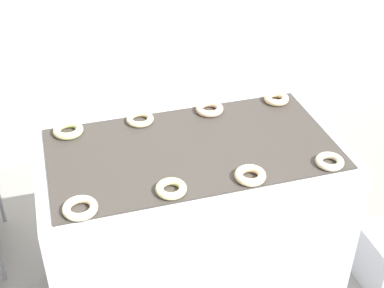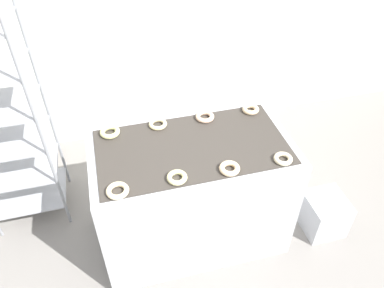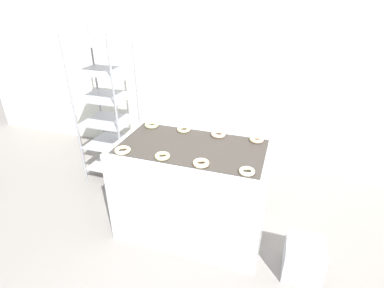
{
  "view_description": "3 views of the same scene",
  "coord_description": "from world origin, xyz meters",
  "px_view_note": "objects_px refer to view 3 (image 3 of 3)",
  "views": [
    {
      "loc": [
        -0.55,
        -1.24,
        2.32
      ],
      "look_at": [
        0.0,
        0.63,
        0.98
      ],
      "focal_mm": 50.0,
      "sensor_mm": 36.0,
      "label": 1
    },
    {
      "loc": [
        -0.48,
        -1.19,
        2.61
      ],
      "look_at": [
        0.0,
        0.63,
        0.98
      ],
      "focal_mm": 35.0,
      "sensor_mm": 36.0,
      "label": 2
    },
    {
      "loc": [
        0.73,
        -1.58,
        2.19
      ],
      "look_at": [
        0.0,
        0.63,
        0.98
      ],
      "focal_mm": 28.0,
      "sensor_mm": 36.0,
      "label": 3
    }
  ],
  "objects_px": {
    "glaze_bin": "(303,259)",
    "donut_far_midleft": "(184,129)",
    "donut_near_midright": "(201,163)",
    "donut_near_left": "(123,150)",
    "donut_near_midleft": "(162,156)",
    "donut_near_right": "(247,171)",
    "donut_far_left": "(152,125)",
    "donut_far_midright": "(218,134)",
    "donut_far_right": "(257,139)",
    "fryer_machine": "(192,190)",
    "baking_rack_cart": "(107,109)"
  },
  "relations": [
    {
      "from": "baking_rack_cart",
      "to": "donut_far_midleft",
      "type": "xyz_separation_m",
      "value": [
        1.08,
        -0.34,
        0.05
      ]
    },
    {
      "from": "donut_near_left",
      "to": "donut_far_midright",
      "type": "relative_size",
      "value": 1.0
    },
    {
      "from": "donut_near_left",
      "to": "donut_far_midleft",
      "type": "distance_m",
      "value": 0.66
    },
    {
      "from": "donut_near_midleft",
      "to": "donut_far_left",
      "type": "distance_m",
      "value": 0.65
    },
    {
      "from": "donut_near_midleft",
      "to": "donut_far_midright",
      "type": "xyz_separation_m",
      "value": [
        0.34,
        0.55,
        0.0
      ]
    },
    {
      "from": "fryer_machine",
      "to": "donut_far_left",
      "type": "height_order",
      "value": "donut_far_left"
    },
    {
      "from": "baking_rack_cart",
      "to": "fryer_machine",
      "type": "bearing_deg",
      "value": -26.29
    },
    {
      "from": "donut_far_left",
      "to": "donut_far_midright",
      "type": "relative_size",
      "value": 1.02
    },
    {
      "from": "donut_near_right",
      "to": "donut_far_left",
      "type": "relative_size",
      "value": 0.87
    },
    {
      "from": "donut_far_left",
      "to": "baking_rack_cart",
      "type": "bearing_deg",
      "value": 154.75
    },
    {
      "from": "baking_rack_cart",
      "to": "glaze_bin",
      "type": "xyz_separation_m",
      "value": [
        2.32,
        -0.84,
        -0.76
      ]
    },
    {
      "from": "donut_near_left",
      "to": "donut_far_right",
      "type": "relative_size",
      "value": 1.08
    },
    {
      "from": "glaze_bin",
      "to": "donut_far_midleft",
      "type": "xyz_separation_m",
      "value": [
        -1.24,
        0.5,
        0.81
      ]
    },
    {
      "from": "glaze_bin",
      "to": "donut_near_midleft",
      "type": "relative_size",
      "value": 2.6
    },
    {
      "from": "donut_far_left",
      "to": "donut_far_midleft",
      "type": "bearing_deg",
      "value": 0.99
    },
    {
      "from": "donut_near_left",
      "to": "donut_far_right",
      "type": "distance_m",
      "value": 1.19
    },
    {
      "from": "glaze_bin",
      "to": "donut_far_left",
      "type": "distance_m",
      "value": 1.84
    },
    {
      "from": "donut_far_right",
      "to": "donut_near_midright",
      "type": "bearing_deg",
      "value": -122.94
    },
    {
      "from": "glaze_bin",
      "to": "donut_far_left",
      "type": "bearing_deg",
      "value": 162.7
    },
    {
      "from": "fryer_machine",
      "to": "baking_rack_cart",
      "type": "bearing_deg",
      "value": 153.71
    },
    {
      "from": "donut_near_midright",
      "to": "donut_near_midleft",
      "type": "bearing_deg",
      "value": 178.53
    },
    {
      "from": "donut_near_midleft",
      "to": "donut_far_right",
      "type": "relative_size",
      "value": 1.0
    },
    {
      "from": "donut_near_midleft",
      "to": "donut_far_midleft",
      "type": "relative_size",
      "value": 0.97
    },
    {
      "from": "glaze_bin",
      "to": "donut_far_midleft",
      "type": "relative_size",
      "value": 2.52
    },
    {
      "from": "donut_far_left",
      "to": "donut_near_left",
      "type": "bearing_deg",
      "value": -90.83
    },
    {
      "from": "fryer_machine",
      "to": "donut_far_left",
      "type": "relative_size",
      "value": 9.92
    },
    {
      "from": "donut_far_midright",
      "to": "fryer_machine",
      "type": "bearing_deg",
      "value": -121.68
    },
    {
      "from": "donut_near_midleft",
      "to": "donut_near_right",
      "type": "height_order",
      "value": "donut_near_midleft"
    },
    {
      "from": "donut_far_midleft",
      "to": "donut_near_midright",
      "type": "bearing_deg",
      "value": -58.2
    },
    {
      "from": "donut_near_right",
      "to": "donut_far_midleft",
      "type": "bearing_deg",
      "value": 141.56
    },
    {
      "from": "glaze_bin",
      "to": "donut_near_right",
      "type": "xyz_separation_m",
      "value": [
        -0.53,
        -0.06,
        0.81
      ]
    },
    {
      "from": "donut_near_left",
      "to": "donut_near_midright",
      "type": "relative_size",
      "value": 1.04
    },
    {
      "from": "fryer_machine",
      "to": "glaze_bin",
      "type": "distance_m",
      "value": 1.13
    },
    {
      "from": "donut_near_left",
      "to": "donut_near_midleft",
      "type": "relative_size",
      "value": 1.08
    },
    {
      "from": "donut_near_midleft",
      "to": "donut_far_midleft",
      "type": "distance_m",
      "value": 0.55
    },
    {
      "from": "glaze_bin",
      "to": "donut_near_midleft",
      "type": "height_order",
      "value": "donut_near_midleft"
    },
    {
      "from": "donut_near_midleft",
      "to": "donut_far_midright",
      "type": "bearing_deg",
      "value": 58.42
    },
    {
      "from": "donut_far_midright",
      "to": "donut_far_right",
      "type": "distance_m",
      "value": 0.36
    },
    {
      "from": "glaze_bin",
      "to": "donut_far_midleft",
      "type": "distance_m",
      "value": 1.56
    },
    {
      "from": "donut_near_right",
      "to": "donut_far_right",
      "type": "relative_size",
      "value": 0.97
    },
    {
      "from": "glaze_bin",
      "to": "donut_far_midright",
      "type": "bearing_deg",
      "value": 151.04
    },
    {
      "from": "fryer_machine",
      "to": "donut_far_right",
      "type": "bearing_deg",
      "value": 27.54
    },
    {
      "from": "fryer_machine",
      "to": "donut_far_right",
      "type": "relative_size",
      "value": 10.96
    },
    {
      "from": "glaze_bin",
      "to": "donut_near_right",
      "type": "bearing_deg",
      "value": -173.2
    },
    {
      "from": "donut_near_midleft",
      "to": "donut_near_left",
      "type": "bearing_deg",
      "value": -177.63
    },
    {
      "from": "donut_near_midright",
      "to": "glaze_bin",
      "type": "bearing_deg",
      "value": 3.88
    },
    {
      "from": "donut_far_midleft",
      "to": "donut_near_left",
      "type": "bearing_deg",
      "value": -121.62
    },
    {
      "from": "donut_near_right",
      "to": "donut_far_right",
      "type": "height_order",
      "value": "donut_far_right"
    },
    {
      "from": "donut_near_midleft",
      "to": "donut_far_right",
      "type": "distance_m",
      "value": 0.88
    },
    {
      "from": "donut_far_midright",
      "to": "donut_far_left",
      "type": "bearing_deg",
      "value": -179.86
    }
  ]
}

